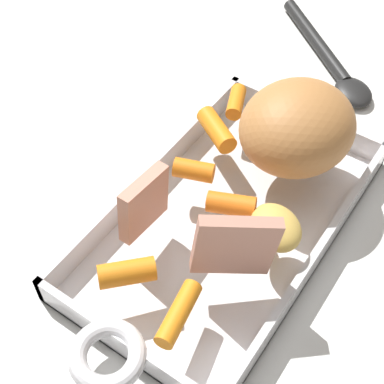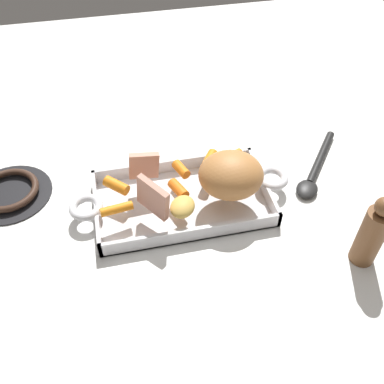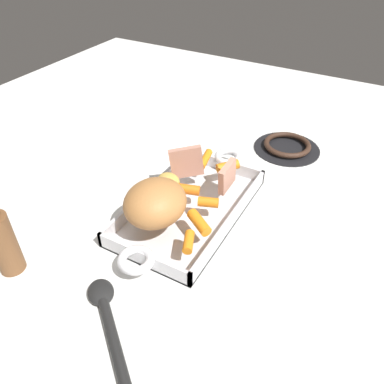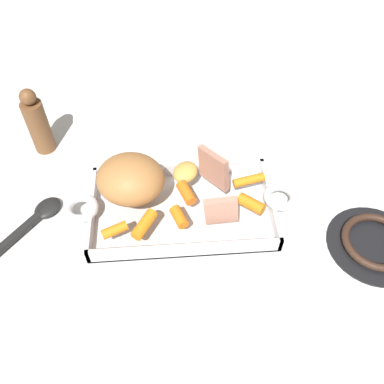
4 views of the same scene
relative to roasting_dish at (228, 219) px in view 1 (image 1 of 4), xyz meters
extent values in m
plane|color=silver|center=(0.00, 0.00, -0.01)|extent=(1.97, 1.97, 0.00)
cube|color=silver|center=(0.00, 0.00, -0.01)|extent=(0.37, 0.21, 0.01)
cube|color=silver|center=(0.00, 0.10, 0.01)|extent=(0.37, 0.01, 0.04)
cube|color=silver|center=(0.00, -0.10, 0.01)|extent=(0.37, 0.01, 0.04)
cube|color=silver|center=(0.18, 0.00, 0.01)|extent=(0.01, 0.21, 0.04)
cube|color=silver|center=(-0.18, 0.00, 0.01)|extent=(0.01, 0.21, 0.04)
torus|color=silver|center=(0.20, 0.00, 0.02)|extent=(0.07, 0.07, 0.02)
torus|color=silver|center=(-0.20, 0.00, 0.02)|extent=(0.07, 0.07, 0.02)
ellipsoid|color=#B4763F|center=(-0.10, 0.02, 0.07)|extent=(0.15, 0.14, 0.09)
cube|color=tan|center=(0.07, 0.05, 0.07)|extent=(0.06, 0.07, 0.08)
cube|color=tan|center=(0.07, -0.06, 0.06)|extent=(0.07, 0.01, 0.07)
cylinder|color=orange|center=(0.13, -0.03, 0.04)|extent=(0.06, 0.05, 0.03)
cylinder|color=orange|center=(-0.07, -0.06, 0.04)|extent=(0.05, 0.06, 0.03)
cylinder|color=orange|center=(0.01, 0.01, 0.04)|extent=(0.04, 0.06, 0.03)
cylinder|color=orange|center=(-0.13, -0.07, 0.04)|extent=(0.05, 0.04, 0.02)
cylinder|color=orange|center=(0.14, 0.03, 0.04)|extent=(0.07, 0.03, 0.02)
cylinder|color=orange|center=(-0.01, -0.05, 0.04)|extent=(0.04, 0.05, 0.02)
ellipsoid|color=gold|center=(0.01, 0.06, 0.04)|extent=(0.07, 0.08, 0.03)
cylinder|color=black|center=(-0.35, -0.07, 0.00)|extent=(0.14, 0.16, 0.02)
ellipsoid|color=black|center=(-0.28, 0.03, 0.00)|extent=(0.07, 0.08, 0.02)
camera|label=1|loc=(0.33, 0.18, 0.50)|focal=53.09mm
camera|label=2|loc=(0.11, 0.62, 0.68)|focal=40.20mm
camera|label=3|loc=(-0.57, -0.32, 0.55)|focal=35.51mm
camera|label=4|loc=(-0.02, -0.52, 0.68)|focal=38.94mm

